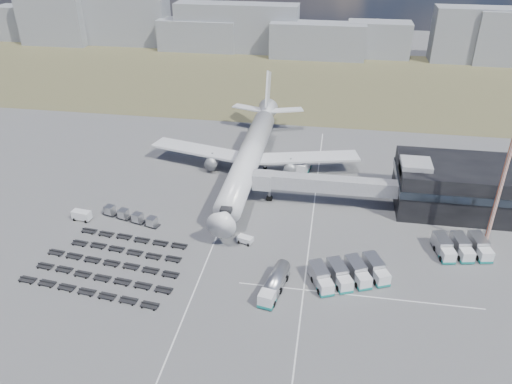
# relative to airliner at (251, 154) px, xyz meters

# --- Properties ---
(ground) EXTENTS (420.00, 420.00, 0.00)m
(ground) POSITION_rel_airliner_xyz_m (0.00, -32.38, -5.29)
(ground) COLOR #565659
(ground) RESTS_ON ground
(grass_strip) EXTENTS (420.00, 90.00, 0.01)m
(grass_strip) POSITION_rel_airliner_xyz_m (0.00, 77.62, -5.29)
(grass_strip) COLOR brown
(grass_strip) RESTS_ON ground
(lane_markings) EXTENTS (47.12, 110.00, 0.01)m
(lane_markings) POSITION_rel_airliner_xyz_m (9.77, -29.38, -5.29)
(lane_markings) COLOR silver
(lane_markings) RESTS_ON ground
(terminal) EXTENTS (30.40, 16.40, 11.00)m
(terminal) POSITION_rel_airliner_xyz_m (47.77, -8.41, -0.04)
(terminal) COLOR black
(terminal) RESTS_ON ground
(jet_bridge) EXTENTS (30.30, 3.80, 7.05)m
(jet_bridge) POSITION_rel_airliner_xyz_m (15.90, -11.95, -0.24)
(jet_bridge) COLOR #939399
(jet_bridge) RESTS_ON ground
(airliner) EXTENTS (51.59, 64.53, 17.62)m
(airliner) POSITION_rel_airliner_xyz_m (0.00, 0.00, 0.00)
(airliner) COLOR silver
(airliner) RESTS_ON ground
(skyline) EXTENTS (287.94, 24.22, 23.74)m
(skyline) POSITION_rel_airliner_xyz_m (-5.40, 118.18, 4.62)
(skyline) COLOR gray
(skyline) RESTS_ON ground
(fuel_tanker) EXTENTS (4.41, 10.24, 3.21)m
(fuel_tanker) POSITION_rel_airliner_xyz_m (11.18, -41.53, -3.69)
(fuel_tanker) COLOR silver
(fuel_tanker) RESTS_ON ground
(pushback_tug) EXTENTS (3.26, 2.43, 1.35)m
(pushback_tug) POSITION_rel_airliner_xyz_m (3.91, -28.59, -4.62)
(pushback_tug) COLOR silver
(pushback_tug) RESTS_ON ground
(utility_van) EXTENTS (3.98, 2.16, 2.07)m
(utility_van) POSITION_rel_airliner_xyz_m (-30.56, -26.02, -4.26)
(utility_van) COLOR silver
(utility_van) RESTS_ON ground
(catering_truck) EXTENTS (3.89, 7.05, 3.06)m
(catering_truck) POSITION_rel_airliner_xyz_m (12.36, 2.51, -3.73)
(catering_truck) COLOR silver
(catering_truck) RESTS_ON ground
(service_trucks_near) EXTENTS (14.12, 11.18, 2.76)m
(service_trucks_near) POSITION_rel_airliner_xyz_m (23.31, -36.65, -3.79)
(service_trucks_near) COLOR silver
(service_trucks_near) RESTS_ON ground
(service_trucks_far) EXTENTS (10.29, 8.52, 2.78)m
(service_trucks_far) POSITION_rel_airliner_xyz_m (43.78, -25.54, -3.78)
(service_trucks_far) COLOR silver
(service_trucks_far) RESTS_ON ground
(uld_row) EXTENTS (13.37, 5.31, 1.85)m
(uld_row) POSITION_rel_airliner_xyz_m (-20.62, -24.62, -4.18)
(uld_row) COLOR black
(uld_row) RESTS_ON ground
(baggage_dollies) EXTENTS (27.71, 20.17, 0.69)m
(baggage_dollies) POSITION_rel_airliner_xyz_m (-18.58, -39.36, -4.95)
(baggage_dollies) COLOR black
(baggage_dollies) RESTS_ON ground
(floodlight_mast) EXTENTS (2.58, 2.11, 27.32)m
(floodlight_mast) POSITION_rel_airliner_xyz_m (48.68, -22.53, 8.40)
(floodlight_mast) COLOR #AB3F1B
(floodlight_mast) RESTS_ON ground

